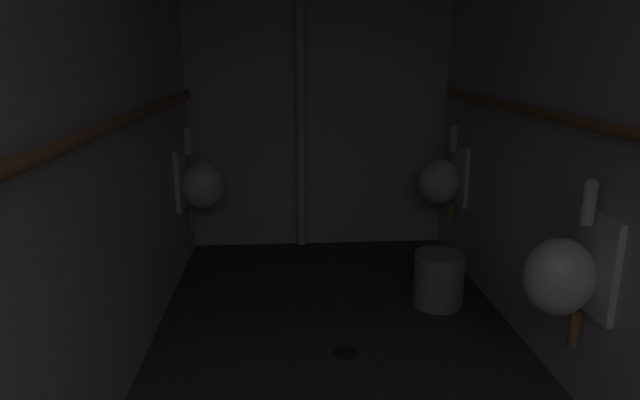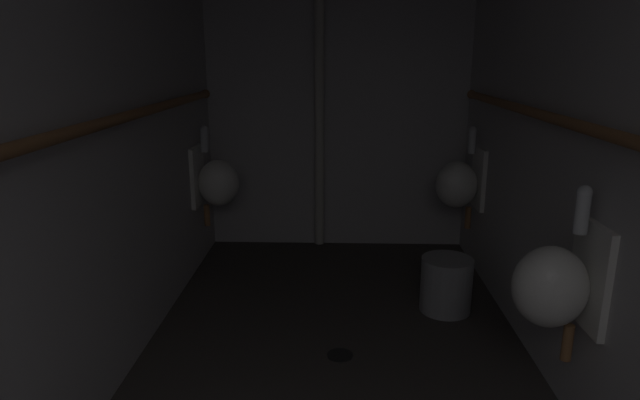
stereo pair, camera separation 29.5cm
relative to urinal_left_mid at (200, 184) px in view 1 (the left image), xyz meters
The scene contains 11 objects.
wall_left 1.88m from the urinal_left_mid, 95.67° to the right, with size 0.06×4.70×2.43m, color #B9B5B5.
wall_right 2.71m from the urinal_left_mid, 42.36° to the right, with size 0.06×4.70×2.43m, color #B9B5B5.
wall_back 1.18m from the urinal_left_mid, 30.90° to the left, with size 2.20×0.06×2.43m, color #B9B5B5.
urinal_left_mid is the anchor object (origin of this frame).
urinal_right_mid 2.53m from the urinal_left_mid, 45.08° to the right, with size 0.32×0.30×0.76m.
urinal_right_far 1.78m from the urinal_left_mid, ahead, with size 0.32×0.30×0.76m.
supply_pipe_left 1.87m from the urinal_left_mid, 92.84° to the right, with size 0.06×3.99×0.06m.
supply_pipe_right 2.63m from the urinal_left_mid, 43.03° to the right, with size 0.06×3.96×0.06m.
standpipe_back_wall 1.03m from the urinal_left_mid, 29.48° to the left, with size 0.07×0.07×2.38m, color beige.
floor_drain 1.70m from the urinal_left_mid, 54.28° to the right, with size 0.14×0.14×0.01m, color black.
waste_bin 1.80m from the urinal_left_mid, 24.52° to the right, with size 0.32×0.32×0.34m, color gray.
Camera 1 is at (-0.29, 0.25, 1.54)m, focal length 30.27 mm.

